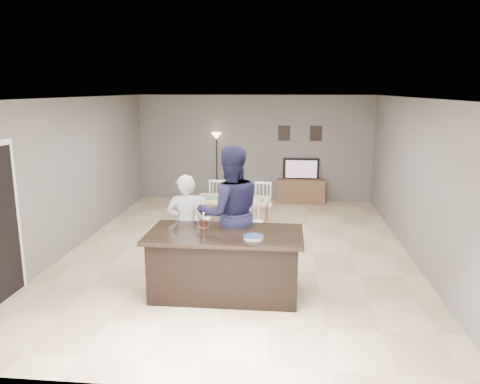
# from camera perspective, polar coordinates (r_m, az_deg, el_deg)

# --- Properties ---
(floor) EXTENTS (8.00, 8.00, 0.00)m
(floor) POSITION_cam_1_polar(r_m,az_deg,el_deg) (8.47, -0.19, -7.16)
(floor) COLOR tan
(floor) RESTS_ON ground
(room_shell) EXTENTS (8.00, 8.00, 8.00)m
(room_shell) POSITION_cam_1_polar(r_m,az_deg,el_deg) (8.07, -0.20, 4.14)
(room_shell) COLOR slate
(room_shell) RESTS_ON floor
(kitchen_island) EXTENTS (2.15, 1.10, 0.90)m
(kitchen_island) POSITION_cam_1_polar(r_m,az_deg,el_deg) (6.64, -1.81, -8.65)
(kitchen_island) COLOR black
(kitchen_island) RESTS_ON floor
(tv_console) EXTENTS (1.20, 0.40, 0.60)m
(tv_console) POSITION_cam_1_polar(r_m,az_deg,el_deg) (11.99, 7.40, 0.10)
(tv_console) COLOR brown
(tv_console) RESTS_ON floor
(television) EXTENTS (0.91, 0.12, 0.53)m
(television) POSITION_cam_1_polar(r_m,az_deg,el_deg) (11.95, 7.46, 2.81)
(television) COLOR black
(television) RESTS_ON tv_console
(tv_screen_glow) EXTENTS (0.78, 0.00, 0.78)m
(tv_screen_glow) POSITION_cam_1_polar(r_m,az_deg,el_deg) (11.87, 7.48, 2.78)
(tv_screen_glow) COLOR #EA541A
(tv_screen_glow) RESTS_ON tv_console
(picture_frames) EXTENTS (1.10, 0.02, 0.38)m
(picture_frames) POSITION_cam_1_polar(r_m,az_deg,el_deg) (11.97, 7.32, 7.11)
(picture_frames) COLOR black
(picture_frames) RESTS_ON room_shell
(woman) EXTENTS (0.64, 0.49, 1.60)m
(woman) POSITION_cam_1_polar(r_m,az_deg,el_deg) (7.20, -6.59, -4.14)
(woman) COLOR silver
(woman) RESTS_ON floor
(man) EXTENTS (1.18, 1.04, 2.05)m
(man) POSITION_cam_1_polar(r_m,az_deg,el_deg) (6.98, -1.20, -2.66)
(man) COLOR #181834
(man) RESTS_ON floor
(birthday_cake) EXTENTS (0.14, 0.14, 0.22)m
(birthday_cake) POSITION_cam_1_polar(r_m,az_deg,el_deg) (6.76, -4.44, -3.86)
(birthday_cake) COLOR gold
(birthday_cake) RESTS_ON kitchen_island
(plate_stack) EXTENTS (0.27, 0.27, 0.04)m
(plate_stack) POSITION_cam_1_polar(r_m,az_deg,el_deg) (6.23, 1.65, -5.54)
(plate_stack) COLOR white
(plate_stack) RESTS_ON kitchen_island
(dining_table) EXTENTS (1.57, 1.80, 0.91)m
(dining_table) POSITION_cam_1_polar(r_m,az_deg,el_deg) (9.35, -1.00, -1.57)
(dining_table) COLOR #9E8256
(dining_table) RESTS_ON floor
(floor_lamp) EXTENTS (0.26, 0.26, 1.77)m
(floor_lamp) POSITION_cam_1_polar(r_m,az_deg,el_deg) (11.95, -2.88, 5.36)
(floor_lamp) COLOR black
(floor_lamp) RESTS_ON floor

